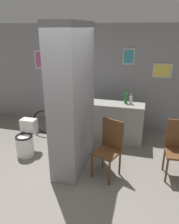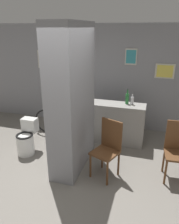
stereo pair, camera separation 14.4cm
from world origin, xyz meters
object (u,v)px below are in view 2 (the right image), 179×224
(chair_near_pillar, at_px, (108,146))
(chair_by_doorway, at_px, (177,148))
(bicycle, at_px, (67,123))
(bottle_tall, at_px, (127,98))
(toilet, at_px, (26,139))

(chair_near_pillar, height_order, chair_by_doorway, same)
(bicycle, xyz_separation_m, bottle_tall, (1.39, 0.14, 0.72))
(toilet, distance_m, bicycle, 1.09)
(chair_by_doorway, xyz_separation_m, bottle_tall, (-1.03, 1.05, 0.49))
(chair_by_doorway, distance_m, bicycle, 2.59)
(toilet, xyz_separation_m, bicycle, (0.52, 0.96, 0.02))
(chair_by_doorway, bearing_deg, chair_near_pillar, -170.62)
(toilet, bearing_deg, chair_by_doorway, 0.93)
(toilet, xyz_separation_m, chair_by_doorway, (2.94, 0.05, 0.25))
(chair_near_pillar, height_order, bottle_tall, bottle_tall)
(toilet, bearing_deg, chair_near_pillar, -7.29)
(toilet, distance_m, chair_by_doorway, 2.95)
(chair_by_doorway, bearing_deg, toilet, 176.90)
(chair_near_pillar, distance_m, bottle_tall, 1.42)
(bicycle, bearing_deg, bottle_tall, 5.66)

